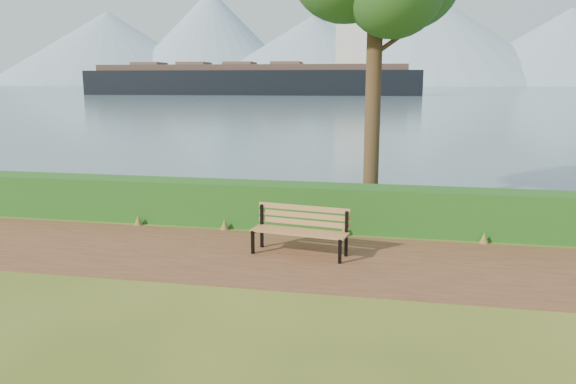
# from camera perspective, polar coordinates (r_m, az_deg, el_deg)

# --- Properties ---
(ground) EXTENTS (140.00, 140.00, 0.00)m
(ground) POSITION_cam_1_polar(r_m,az_deg,el_deg) (10.60, -4.13, -6.98)
(ground) COLOR #425919
(ground) RESTS_ON ground
(path) EXTENTS (40.00, 3.40, 0.01)m
(path) POSITION_cam_1_polar(r_m,az_deg,el_deg) (10.88, -3.71, -6.47)
(path) COLOR #50301B
(path) RESTS_ON ground
(hedge) EXTENTS (32.00, 0.85, 1.00)m
(hedge) POSITION_cam_1_polar(r_m,az_deg,el_deg) (12.90, -1.10, -1.33)
(hedge) COLOR #1B4413
(hedge) RESTS_ON ground
(water) EXTENTS (700.00, 510.00, 0.00)m
(water) POSITION_cam_1_polar(r_m,az_deg,el_deg) (269.73, 10.90, 10.37)
(water) COLOR #405667
(water) RESTS_ON ground
(mountains) EXTENTS (585.00, 190.00, 70.00)m
(mountains) POSITION_cam_1_polar(r_m,az_deg,el_deg) (416.63, 9.96, 14.46)
(mountains) COLOR #809AAB
(mountains) RESTS_ON ground
(bench) EXTENTS (1.93, 0.83, 0.94)m
(bench) POSITION_cam_1_polar(r_m,az_deg,el_deg) (10.83, 1.31, -3.58)
(bench) COLOR black
(bench) RESTS_ON ground
(cargo_ship) EXTENTS (77.96, 16.33, 23.50)m
(cargo_ship) POSITION_cam_1_polar(r_m,az_deg,el_deg) (133.13, -2.56, 11.34)
(cargo_ship) COLOR black
(cargo_ship) RESTS_ON ground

